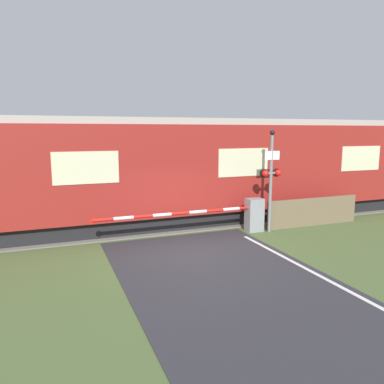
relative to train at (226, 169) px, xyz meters
name	(u,v)px	position (x,y,z in m)	size (l,w,h in m)	color
ground_plane	(195,254)	(-2.89, -3.82, -2.11)	(80.00, 80.00, 0.00)	#4C6033
track_bed	(159,224)	(-2.89, 0.00, -2.08)	(36.00, 3.20, 0.13)	slate
train	(226,169)	(0.00, 0.00, 0.00)	(20.86, 3.01, 4.12)	black
crossing_barrier	(242,215)	(-0.44, -2.23, -1.44)	(6.17, 0.44, 1.22)	gray
signal_post	(271,175)	(0.55, -2.53, -0.01)	(0.84, 0.26, 3.69)	gray
roadside_fence	(313,212)	(2.63, -2.36, -1.56)	(4.12, 0.06, 1.10)	#726047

